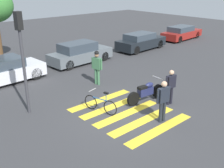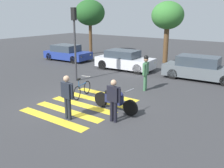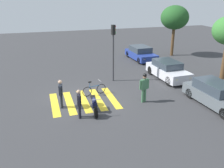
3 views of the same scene
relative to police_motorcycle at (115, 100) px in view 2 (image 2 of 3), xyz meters
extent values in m
plane|color=#38383A|center=(-1.53, -0.31, -0.46)|extent=(60.00, 60.00, 0.00)
cylinder|color=black|center=(0.79, -0.06, -0.14)|extent=(0.65, 0.19, 0.64)
cylinder|color=black|center=(-0.77, 0.06, -0.14)|extent=(0.65, 0.19, 0.64)
cube|color=#1E234C|center=(-0.04, 0.00, 0.04)|extent=(0.82, 0.34, 0.36)
ellipsoid|color=#1E234C|center=(0.19, -0.02, 0.31)|extent=(0.50, 0.28, 0.24)
cube|color=black|center=(-0.24, 0.02, 0.28)|extent=(0.46, 0.27, 0.12)
cylinder|color=#A5A5AD|center=(0.71, -0.06, 0.56)|extent=(0.09, 0.62, 0.04)
torus|color=black|center=(-2.43, 1.05, -0.13)|extent=(0.20, 0.65, 0.66)
torus|color=black|center=(-2.18, 0.04, -0.13)|extent=(0.20, 0.65, 0.66)
cylinder|color=#1E4C8C|center=(-2.31, 0.54, 0.15)|extent=(0.23, 0.79, 0.04)
cylinder|color=#1E4C8C|center=(-2.23, 0.24, 0.32)|extent=(0.04, 0.04, 0.34)
cube|color=black|center=(-2.23, 0.24, 0.50)|extent=(0.15, 0.22, 0.06)
cylinder|color=#99999E|center=(-2.40, 0.95, 0.47)|extent=(0.45, 0.14, 0.03)
cylinder|color=#1E232D|center=(-0.89, -1.74, -0.04)|extent=(0.14, 0.14, 0.85)
cylinder|color=#1E232D|center=(-1.07, -1.72, -0.04)|extent=(0.14, 0.14, 0.85)
cube|color=#1E232D|center=(-0.98, -1.73, 0.69)|extent=(0.52, 0.26, 0.60)
sphere|color=tan|center=(-0.98, -1.73, 1.14)|extent=(0.23, 0.23, 0.23)
cylinder|color=#1E232D|center=(-0.68, -1.77, 0.69)|extent=(0.09, 0.09, 0.57)
cylinder|color=#1E232D|center=(-1.27, -1.69, 0.69)|extent=(0.09, 0.09, 0.57)
cylinder|color=black|center=(0.67, -0.93, -0.06)|extent=(0.14, 0.14, 0.80)
cylinder|color=black|center=(0.49, -0.92, -0.06)|extent=(0.14, 0.14, 0.80)
cube|color=black|center=(0.58, -0.92, 0.63)|extent=(0.48, 0.24, 0.57)
sphere|color=tan|center=(0.58, -0.92, 1.06)|extent=(0.22, 0.22, 0.22)
cylinder|color=black|center=(0.87, -0.95, 0.63)|extent=(0.09, 0.09, 0.54)
cylinder|color=black|center=(0.30, -0.90, 0.63)|extent=(0.09, 0.09, 0.54)
cylinder|color=#3F724C|center=(-0.34, 3.32, -0.03)|extent=(0.14, 0.14, 0.87)
cylinder|color=#3F724C|center=(-0.30, 3.14, -0.03)|extent=(0.14, 0.14, 0.87)
cube|color=#3F724C|center=(-0.32, 3.23, 0.72)|extent=(0.31, 0.54, 0.61)
sphere|color=#8C664C|center=(-0.32, 3.23, 1.18)|extent=(0.24, 0.24, 0.24)
cylinder|color=#3F724C|center=(-0.38, 3.53, 0.72)|extent=(0.09, 0.09, 0.58)
cylinder|color=#3F724C|center=(-0.25, 2.94, 0.72)|extent=(0.09, 0.09, 0.58)
sphere|color=black|center=(-0.32, 3.23, 1.29)|extent=(0.25, 0.25, 0.25)
cube|color=yellow|center=(-1.53, -2.11, -0.46)|extent=(3.50, 0.45, 0.01)
cube|color=yellow|center=(-1.53, -1.21, -0.46)|extent=(3.50, 0.45, 0.01)
cube|color=yellow|center=(-1.53, -0.31, -0.46)|extent=(3.50, 0.45, 0.01)
cube|color=yellow|center=(-1.53, 0.59, -0.46)|extent=(3.50, 0.45, 0.01)
cube|color=yellow|center=(-1.53, 1.49, -0.46)|extent=(3.50, 0.45, 0.01)
cylinder|color=black|center=(-8.56, 7.97, -0.15)|extent=(0.64, 0.25, 0.63)
cylinder|color=black|center=(-8.47, 6.34, -0.15)|extent=(0.64, 0.25, 0.63)
cylinder|color=black|center=(-11.26, 7.82, -0.15)|extent=(0.64, 0.25, 0.63)
cylinder|color=black|center=(-11.17, 6.19, -0.15)|extent=(0.64, 0.25, 0.63)
cube|color=navy|center=(-9.87, 7.08, 0.01)|extent=(4.08, 2.07, 0.60)
cube|color=#333D47|center=(-10.06, 7.07, 0.58)|extent=(2.24, 1.74, 0.55)
cube|color=#F2EDCC|center=(-7.95, 7.78, 0.10)|extent=(0.09, 0.20, 0.12)
cube|color=#F2EDCC|center=(-7.89, 6.60, 0.10)|extent=(0.09, 0.20, 0.12)
cylinder|color=black|center=(-2.52, 7.67, -0.12)|extent=(0.70, 0.26, 0.69)
cylinder|color=black|center=(-2.43, 6.15, -0.12)|extent=(0.70, 0.26, 0.69)
cylinder|color=black|center=(-5.32, 7.51, -0.12)|extent=(0.70, 0.26, 0.69)
cylinder|color=black|center=(-5.23, 5.99, -0.12)|extent=(0.70, 0.26, 0.69)
cube|color=silver|center=(-3.87, 6.83, 0.08)|extent=(4.21, 1.97, 0.69)
cube|color=#333D47|center=(-4.08, 6.82, 0.68)|extent=(2.31, 1.65, 0.51)
cube|color=#F2EDCC|center=(-1.89, 7.50, 0.18)|extent=(0.09, 0.20, 0.12)
cube|color=#F2EDCC|center=(-1.83, 6.39, 0.18)|extent=(0.09, 0.20, 0.12)
cylinder|color=black|center=(-0.15, 7.79, -0.14)|extent=(0.64, 0.25, 0.63)
cylinder|color=black|center=(-0.07, 6.36, -0.14)|extent=(0.64, 0.25, 0.63)
cube|color=slate|center=(1.41, 7.16, 0.05)|extent=(4.55, 1.90, 0.67)
cube|color=#333D47|center=(1.19, 7.15, 0.68)|extent=(2.49, 1.59, 0.59)
cylinder|color=#38383D|center=(-4.61, 2.56, 1.31)|extent=(0.12, 0.12, 3.53)
cube|color=black|center=(-4.61, 2.56, 3.42)|extent=(0.28, 0.28, 0.70)
sphere|color=red|center=(-4.63, 2.68, 3.65)|extent=(0.16, 0.16, 0.16)
sphere|color=orange|center=(-4.63, 2.68, 3.42)|extent=(0.16, 0.16, 0.16)
sphere|color=green|center=(-4.63, 2.68, 3.19)|extent=(0.16, 0.16, 0.16)
cylinder|color=brown|center=(-10.55, 10.95, 0.99)|extent=(0.31, 0.31, 2.89)
ellipsoid|color=#235623|center=(-10.55, 10.95, 3.51)|extent=(2.85, 2.85, 2.43)
cylinder|color=brown|center=(-2.60, 10.95, 0.95)|extent=(0.40, 0.40, 2.81)
ellipsoid|color=#387A33|center=(-2.60, 10.95, 3.30)|extent=(2.53, 2.53, 2.15)
camera|label=1|loc=(-8.93, -7.66, 4.90)|focal=43.71mm
camera|label=2|loc=(5.51, -7.93, 3.46)|focal=39.71mm
camera|label=3|loc=(12.60, -2.69, 6.00)|focal=39.70mm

